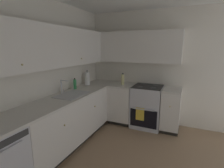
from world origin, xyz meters
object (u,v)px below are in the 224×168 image
at_px(oven_range, 147,106).
at_px(paper_towel_roll, 87,79).
at_px(oil_bottle, 123,79).
at_px(soap_bottle, 75,84).

bearing_deg(oven_range, paper_towel_roll, 106.06).
xyz_separation_m(paper_towel_roll, oil_bottle, (0.35, -0.71, -0.02)).
distance_m(oven_range, oil_bottle, 0.80).
bearing_deg(oil_bottle, oven_range, -88.15).
relative_size(oven_range, oil_bottle, 4.03).
xyz_separation_m(soap_bottle, paper_towel_roll, (0.44, -0.02, 0.04)).
relative_size(soap_bottle, paper_towel_roll, 0.66).
bearing_deg(paper_towel_roll, oven_range, -73.94).
relative_size(oven_range, paper_towel_roll, 3.07).
bearing_deg(oil_bottle, soap_bottle, 137.13).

